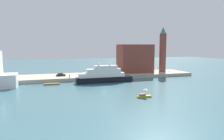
% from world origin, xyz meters
% --- Properties ---
extents(ground, '(400.00, 400.00, 0.00)m').
position_xyz_m(ground, '(0.00, 0.00, 0.00)').
color(ground, '#3D6670').
extents(quay_dock, '(110.00, 19.95, 1.73)m').
position_xyz_m(quay_dock, '(0.00, 25.98, 0.86)').
color(quay_dock, '#ADA38E').
rests_on(quay_dock, ground).
extents(large_yacht, '(25.88, 4.11, 10.24)m').
position_xyz_m(large_yacht, '(2.51, 9.88, 3.08)').
color(large_yacht, black).
rests_on(large_yacht, ground).
extents(small_motorboat, '(4.61, 1.59, 3.06)m').
position_xyz_m(small_motorboat, '(6.88, -22.09, 0.99)').
color(small_motorboat, '#B7991E').
rests_on(small_motorboat, ground).
extents(work_barge, '(6.43, 1.63, 0.70)m').
position_xyz_m(work_barge, '(-20.33, 10.82, 0.35)').
color(work_barge, olive).
rests_on(work_barge, ground).
extents(harbor_building, '(18.65, 10.73, 15.67)m').
position_xyz_m(harbor_building, '(25.75, 27.59, 9.56)').
color(harbor_building, brown).
rests_on(harbor_building, quay_dock).
extents(bell_tower, '(3.56, 3.56, 25.55)m').
position_xyz_m(bell_tower, '(41.99, 25.33, 15.52)').
color(bell_tower, brown).
rests_on(bell_tower, quay_dock).
extents(parked_car, '(4.39, 1.72, 1.50)m').
position_xyz_m(parked_car, '(-15.47, 24.82, 2.37)').
color(parked_car, black).
rests_on(parked_car, quay_dock).
extents(person_figure, '(0.36, 0.36, 1.56)m').
position_xyz_m(person_figure, '(-12.03, 17.59, 2.45)').
color(person_figure, maroon).
rests_on(person_figure, quay_dock).
extents(mooring_bollard, '(0.43, 0.43, 0.80)m').
position_xyz_m(mooring_bollard, '(2.90, 16.96, 2.13)').
color(mooring_bollard, black).
rests_on(mooring_bollard, quay_dock).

